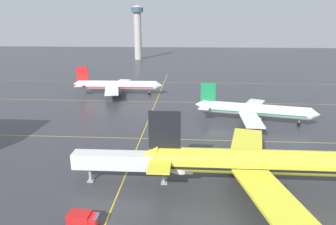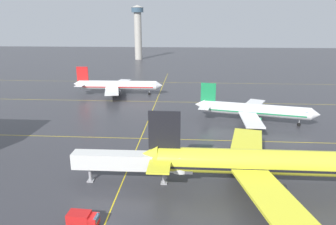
# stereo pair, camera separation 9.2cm
# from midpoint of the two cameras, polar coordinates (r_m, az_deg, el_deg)

# --- Properties ---
(airliner_front_gate) EXTENTS (41.44, 35.91, 12.94)m
(airliner_front_gate) POSITION_cam_midpoint_polar(r_m,az_deg,el_deg) (53.77, 16.64, -8.81)
(airliner_front_gate) COLOR yellow
(airliner_front_gate) RESTS_ON ground
(airliner_second_row) EXTENTS (32.91, 27.96, 10.30)m
(airliner_second_row) POSITION_cam_midpoint_polar(r_m,az_deg,el_deg) (87.29, 15.52, 0.45)
(airliner_second_row) COLOR white
(airliner_second_row) RESTS_ON ground
(airliner_third_row) EXTENTS (33.88, 29.29, 10.56)m
(airliner_third_row) POSITION_cam_midpoint_polar(r_m,az_deg,el_deg) (117.95, -9.42, 4.97)
(airliner_third_row) COLOR white
(airliner_third_row) RESTS_ON ground
(taxiway_markings) EXTENTS (157.47, 154.26, 0.01)m
(taxiway_markings) POSITION_cam_midpoint_polar(r_m,az_deg,el_deg) (90.29, -3.42, -0.76)
(taxiway_markings) COLOR yellow
(taxiway_markings) RESTS_ON ground
(service_truck_red_van) EXTENTS (4.22, 2.36, 2.10)m
(service_truck_red_van) POSITION_cam_midpoint_polar(r_m,az_deg,el_deg) (45.45, -15.42, -18.46)
(service_truck_red_van) COLOR red
(service_truck_red_van) RESTS_ON ground
(jet_bridge) EXTENTS (20.47, 3.38, 5.58)m
(jet_bridge) POSITION_cam_midpoint_polar(r_m,az_deg,el_deg) (52.98, -5.08, -8.96)
(jet_bridge) COLOR silver
(jet_bridge) RESTS_ON ground
(control_tower) EXTENTS (8.82, 8.82, 37.68)m
(control_tower) POSITION_cam_midpoint_polar(r_m,az_deg,el_deg) (228.02, -5.65, 15.23)
(control_tower) COLOR #ADA89E
(control_tower) RESTS_ON ground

